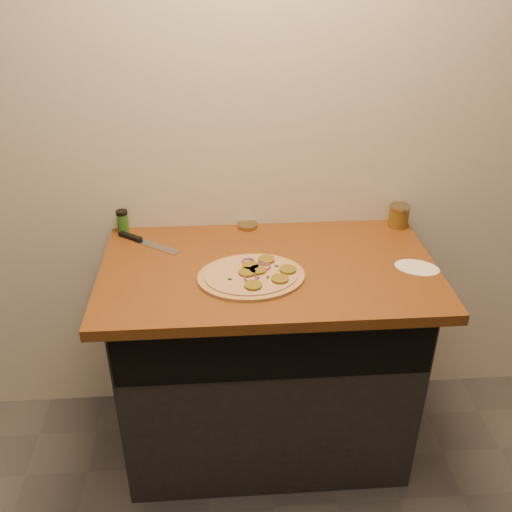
{
  "coord_description": "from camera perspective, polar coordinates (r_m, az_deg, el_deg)",
  "views": [
    {
      "loc": [
        -0.17,
        -0.32,
        1.95
      ],
      "look_at": [
        -0.05,
        1.4,
        0.95
      ],
      "focal_mm": 40.0,
      "sensor_mm": 36.0,
      "label": 1
    }
  ],
  "objects": [
    {
      "name": "countertop",
      "position": [
        2.05,
        1.24,
        -1.38
      ],
      "size": [
        1.2,
        0.7,
        0.04
      ],
      "primitive_type": "cube",
      "color": "brown",
      "rests_on": "cabinet"
    },
    {
      "name": "pizza",
      "position": [
        1.96,
        -0.35,
        -1.95
      ],
      "size": [
        0.39,
        0.39,
        0.02
      ],
      "color": "tan",
      "rests_on": "countertop"
    },
    {
      "name": "salsa_jar",
      "position": [
        2.36,
        14.1,
        3.92
      ],
      "size": [
        0.08,
        0.08,
        0.09
      ],
      "color": "#9C1A0F",
      "rests_on": "countertop"
    },
    {
      "name": "mason_jar_lid",
      "position": [
        2.3,
        -0.86,
        3.06
      ],
      "size": [
        0.1,
        0.1,
        0.02
      ],
      "primitive_type": "cylinder",
      "rotation": [
        0.0,
        0.0,
        0.3
      ],
      "color": "#938155",
      "rests_on": "countertop"
    },
    {
      "name": "spice_shaker",
      "position": [
        2.31,
        -13.19,
        3.4
      ],
      "size": [
        0.05,
        0.05,
        0.09
      ],
      "color": "#28611E",
      "rests_on": "countertop"
    },
    {
      "name": "flour_spill",
      "position": [
        2.1,
        15.79,
        -1.11
      ],
      "size": [
        0.21,
        0.21,
        0.0
      ],
      "primitive_type": "cylinder",
      "rotation": [
        0.0,
        0.0,
        -0.42
      ],
      "color": "white",
      "rests_on": "countertop"
    },
    {
      "name": "room_shell",
      "position": [
        0.44,
        19.14,
        -6.36
      ],
      "size": [
        4.02,
        3.52,
        2.71
      ],
      "color": "beige",
      "rests_on": "ground"
    },
    {
      "name": "chefs_knife",
      "position": [
        2.23,
        -11.26,
        1.45
      ],
      "size": [
        0.25,
        0.19,
        0.02
      ],
      "color": "#B7BAC1",
      "rests_on": "countertop"
    },
    {
      "name": "cabinet",
      "position": [
        2.34,
        1.05,
        -10.45
      ],
      "size": [
        1.1,
        0.6,
        0.86
      ],
      "primitive_type": "cube",
      "color": "black",
      "rests_on": "ground"
    }
  ]
}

